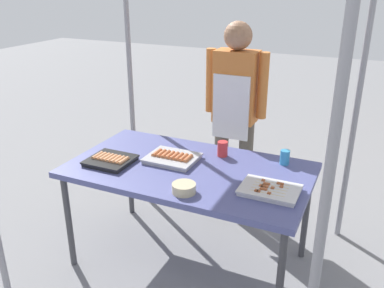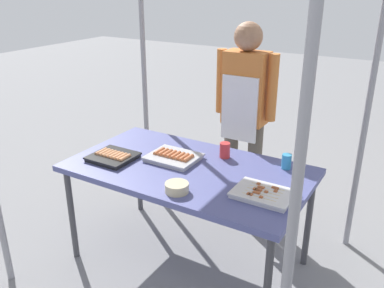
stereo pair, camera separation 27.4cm
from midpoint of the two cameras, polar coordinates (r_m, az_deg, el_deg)
The scene contains 9 objects.
ground_plane at distance 3.15m, azimuth 2.10°, elevation -15.70°, with size 18.00×18.00×0.00m, color slate.
stall_table at distance 2.78m, azimuth 2.30°, elevation -4.26°, with size 1.60×0.90×0.75m.
tray_grilled_sausages at distance 2.86m, azimuth 0.16°, elevation -1.87°, with size 0.34×0.29×0.05m.
tray_meat_skewers at distance 2.46m, azimuth 13.01°, elevation -6.81°, with size 0.35×0.25×0.04m.
tray_pork_links at distance 2.90m, azimuth -8.24°, elevation -1.79°, with size 0.30×0.28×0.05m.
condiment_bowl at distance 2.44m, azimuth 1.11°, elevation -6.11°, with size 0.14×0.14×0.06m, color #BFB28C.
drink_cup_near_edge at distance 2.91m, azimuth 7.25°, elevation -0.91°, with size 0.07×0.07×0.11m, color red.
drink_cup_by_wok at distance 2.82m, azimuth 15.65°, elevation -2.41°, with size 0.06×0.06×0.10m, color #338CBF.
vendor_woman at distance 3.39m, azimuth 9.61°, elevation 5.15°, with size 0.52×0.23×1.62m.
Camera 2 is at (1.30, -2.13, 1.93)m, focal length 38.63 mm.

